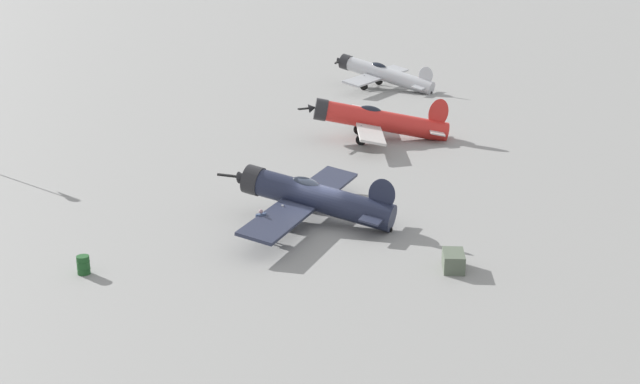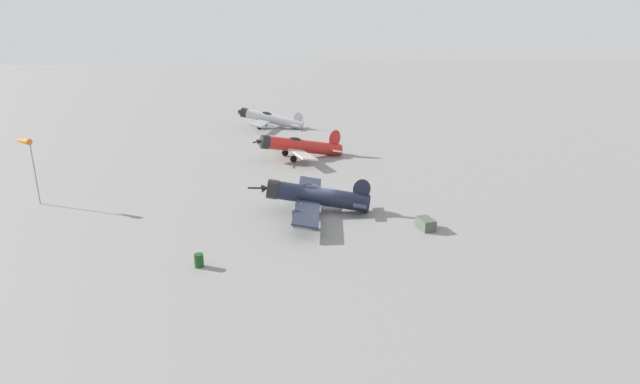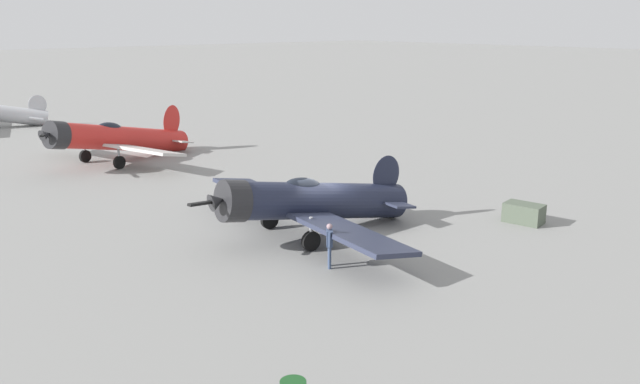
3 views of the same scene
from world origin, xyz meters
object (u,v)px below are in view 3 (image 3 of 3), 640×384
airplane_foreground (310,202)px  airplane_mid_apron (117,139)px  ground_crew_mechanic (330,241)px  equipment_crate (524,213)px

airplane_foreground → airplane_mid_apron: size_ratio=1.08×
ground_crew_mechanic → equipment_crate: bearing=-148.8°
ground_crew_mechanic → airplane_foreground: bearing=-79.1°
ground_crew_mechanic → equipment_crate: 10.35m
airplane_foreground → ground_crew_mechanic: size_ratio=7.73×
airplane_foreground → equipment_crate: size_ratio=7.17×
ground_crew_mechanic → equipment_crate: (-1.75, -10.19, -0.58)m
airplane_mid_apron → ground_crew_mechanic: airplane_mid_apron is taller
airplane_mid_apron → ground_crew_mechanic: (-22.54, 2.33, -0.50)m
airplane_foreground → ground_crew_mechanic: 3.85m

